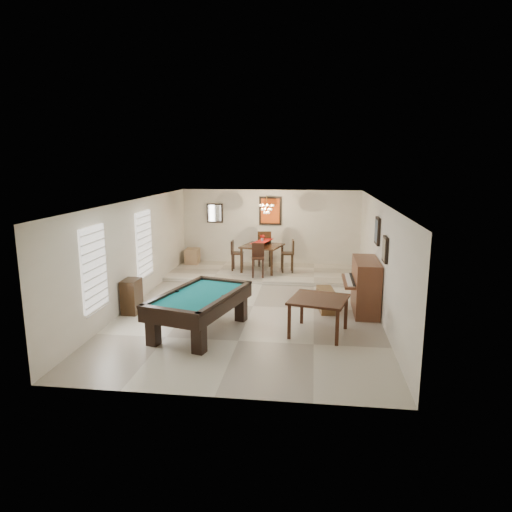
% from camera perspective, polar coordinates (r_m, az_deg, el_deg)
% --- Properties ---
extents(ground_plane, '(6.00, 9.00, 0.02)m').
position_cam_1_polar(ground_plane, '(11.39, -0.38, -6.33)').
color(ground_plane, beige).
extents(wall_back, '(6.00, 0.04, 2.60)m').
position_cam_1_polar(wall_back, '(15.46, 1.80, 3.46)').
color(wall_back, silver).
rests_on(wall_back, ground_plane).
extents(wall_front, '(6.00, 0.04, 2.60)m').
position_cam_1_polar(wall_front, '(6.77, -5.43, -7.49)').
color(wall_front, silver).
rests_on(wall_front, ground_plane).
extents(wall_left, '(0.04, 9.00, 2.60)m').
position_cam_1_polar(wall_left, '(11.82, -14.96, 0.49)').
color(wall_left, silver).
rests_on(wall_left, ground_plane).
extents(wall_right, '(0.04, 9.00, 2.60)m').
position_cam_1_polar(wall_right, '(11.08, 15.19, -0.26)').
color(wall_right, silver).
rests_on(wall_right, ground_plane).
extents(ceiling, '(6.00, 9.00, 0.04)m').
position_cam_1_polar(ceiling, '(10.87, -0.40, 6.86)').
color(ceiling, white).
rests_on(ceiling, wall_back).
extents(dining_step, '(6.00, 2.50, 0.12)m').
position_cam_1_polar(dining_step, '(14.48, 1.31, -2.11)').
color(dining_step, beige).
rests_on(dining_step, ground_plane).
extents(window_left_front, '(0.06, 1.00, 1.70)m').
position_cam_1_polar(window_left_front, '(9.83, -19.59, -1.43)').
color(window_left_front, white).
rests_on(window_left_front, wall_left).
extents(window_left_rear, '(0.06, 1.00, 1.70)m').
position_cam_1_polar(window_left_rear, '(12.34, -13.82, 1.49)').
color(window_left_rear, white).
rests_on(window_left_rear, wall_left).
extents(pool_table, '(1.91, 2.70, 0.81)m').
position_cam_1_polar(pool_table, '(9.69, -7.00, -7.11)').
color(pool_table, black).
rests_on(pool_table, ground_plane).
extents(square_table, '(1.34, 1.34, 0.77)m').
position_cam_1_polar(square_table, '(9.61, 7.80, -7.44)').
color(square_table, black).
rests_on(square_table, ground_plane).
extents(upright_piano, '(0.85, 1.52, 1.26)m').
position_cam_1_polar(upright_piano, '(11.11, 12.78, -3.65)').
color(upright_piano, brown).
rests_on(upright_piano, ground_plane).
extents(piano_bench, '(0.48, 0.95, 0.51)m').
position_cam_1_polar(piano_bench, '(11.18, 8.74, -5.42)').
color(piano_bench, brown).
rests_on(piano_bench, ground_plane).
extents(apothecary_chest, '(0.36, 0.54, 0.81)m').
position_cam_1_polar(apothecary_chest, '(11.18, -15.29, -4.88)').
color(apothecary_chest, black).
rests_on(apothecary_chest, ground_plane).
extents(dining_table, '(1.39, 1.39, 0.95)m').
position_cam_1_polar(dining_table, '(14.39, 0.78, -0.02)').
color(dining_table, black).
rests_on(dining_table, dining_step).
extents(flower_vase, '(0.15, 0.15, 0.21)m').
position_cam_1_polar(flower_vase, '(14.28, 0.79, 2.26)').
color(flower_vase, '#A0160D').
rests_on(flower_vase, dining_table).
extents(dining_chair_south, '(0.41, 0.41, 1.00)m').
position_cam_1_polar(dining_chair_south, '(13.62, 0.25, -0.56)').
color(dining_chair_south, black).
rests_on(dining_chair_south, dining_step).
extents(dining_chair_north, '(0.47, 0.47, 1.18)m').
position_cam_1_polar(dining_chair_north, '(15.09, 1.08, 0.99)').
color(dining_chair_north, black).
rests_on(dining_chair_north, dining_step).
extents(dining_chair_west, '(0.36, 0.36, 0.96)m').
position_cam_1_polar(dining_chair_west, '(14.47, -2.35, 0.07)').
color(dining_chair_west, black).
rests_on(dining_chair_west, dining_step).
extents(dining_chair_east, '(0.42, 0.42, 1.02)m').
position_cam_1_polar(dining_chair_east, '(14.27, 3.94, 0.01)').
color(dining_chair_east, black).
rests_on(dining_chair_east, dining_step).
extents(corner_bench, '(0.48, 0.59, 0.50)m').
position_cam_1_polar(corner_bench, '(15.64, -7.96, -0.01)').
color(corner_bench, '#A27D58').
rests_on(corner_bench, dining_step).
extents(chandelier, '(0.44, 0.44, 0.60)m').
position_cam_1_polar(chandelier, '(14.07, 1.33, 6.34)').
color(chandelier, '#FFE5B2').
rests_on(chandelier, ceiling).
extents(back_painting, '(0.75, 0.06, 0.95)m').
position_cam_1_polar(back_painting, '(15.35, 1.80, 5.66)').
color(back_painting, '#D84C14').
rests_on(back_painting, wall_back).
extents(back_mirror, '(0.55, 0.06, 0.65)m').
position_cam_1_polar(back_mirror, '(15.65, -5.17, 5.37)').
color(back_mirror, white).
rests_on(back_mirror, wall_back).
extents(right_picture_upper, '(0.06, 0.55, 0.65)m').
position_cam_1_polar(right_picture_upper, '(11.26, 14.94, 3.05)').
color(right_picture_upper, slate).
rests_on(right_picture_upper, wall_right).
extents(right_picture_lower, '(0.06, 0.45, 0.55)m').
position_cam_1_polar(right_picture_lower, '(10.02, 15.85, 0.80)').
color(right_picture_lower, gray).
rests_on(right_picture_lower, wall_right).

